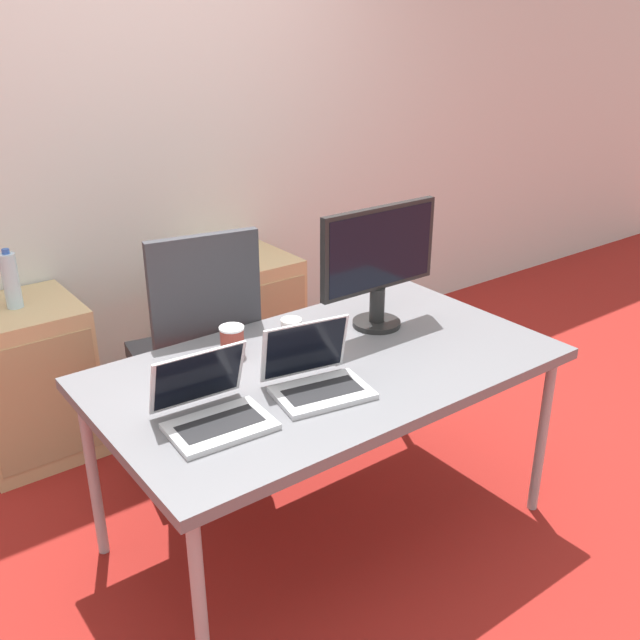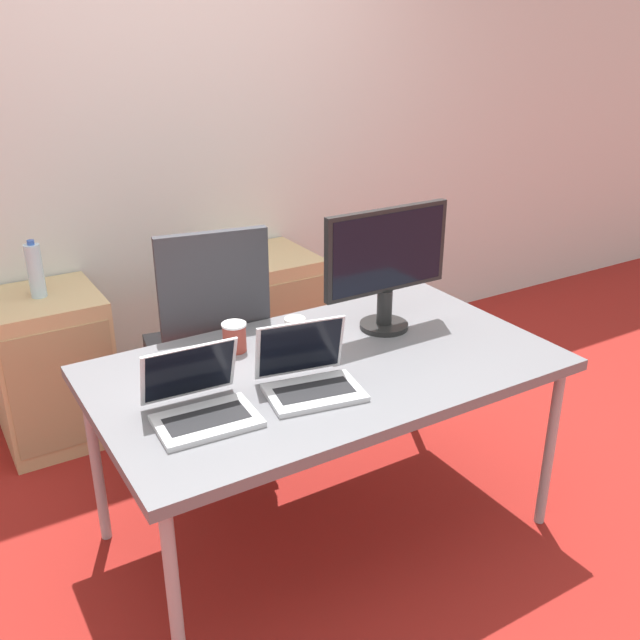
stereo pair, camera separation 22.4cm
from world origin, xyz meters
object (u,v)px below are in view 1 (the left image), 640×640
(mouse, at_px, (326,352))
(coffee_cup_white, at_px, (291,331))
(water_bottle, at_px, (11,280))
(coffee_cup_brown, at_px, (232,341))
(laptop_left, at_px, (316,377))
(cabinet_left, at_px, (29,381))
(cabinet_right, at_px, (243,321))
(office_chair, at_px, (198,376))
(laptop_right, at_px, (213,409))
(monitor, at_px, (379,261))

(mouse, xyz_separation_m, coffee_cup_white, (-0.03, 0.17, 0.03))
(water_bottle, distance_m, coffee_cup_brown, 1.11)
(laptop_left, xyz_separation_m, mouse, (0.18, 0.18, -0.03))
(coffee_cup_white, bearing_deg, water_bottle, 124.64)
(water_bottle, bearing_deg, coffee_cup_brown, -63.51)
(cabinet_left, bearing_deg, coffee_cup_white, -55.30)
(cabinet_right, relative_size, laptop_left, 2.11)
(cabinet_left, bearing_deg, laptop_left, -67.43)
(office_chair, relative_size, cabinet_right, 1.56)
(laptop_left, height_order, laptop_right, laptop_left)
(laptop_right, distance_m, coffee_cup_brown, 0.47)
(water_bottle, distance_m, monitor, 1.56)
(monitor, distance_m, mouse, 0.43)
(monitor, relative_size, mouse, 8.22)
(office_chair, bearing_deg, cabinet_left, 136.37)
(coffee_cup_white, bearing_deg, office_chair, 107.03)
(cabinet_left, distance_m, monitor, 1.68)
(office_chair, relative_size, laptop_right, 3.50)
(water_bottle, xyz_separation_m, coffee_cup_brown, (0.49, -0.99, -0.05))
(water_bottle, relative_size, monitor, 0.48)
(monitor, xyz_separation_m, coffee_cup_white, (-0.36, 0.07, -0.22))
(laptop_left, distance_m, coffee_cup_white, 0.38)
(cabinet_right, height_order, mouse, mouse)
(water_bottle, relative_size, laptop_left, 0.77)
(laptop_left, height_order, coffee_cup_brown, laptop_left)
(mouse, bearing_deg, coffee_cup_white, 101.71)
(office_chair, height_order, coffee_cup_white, office_chair)
(cabinet_left, height_order, cabinet_right, same)
(office_chair, relative_size, laptop_left, 3.28)
(mouse, bearing_deg, water_bottle, 121.97)
(laptop_left, relative_size, laptop_right, 1.07)
(office_chair, bearing_deg, cabinet_right, 44.28)
(cabinet_left, xyz_separation_m, laptop_left, (0.58, -1.39, 0.42))
(water_bottle, height_order, monitor, monitor)
(cabinet_left, bearing_deg, mouse, -57.99)
(cabinet_right, distance_m, laptop_left, 1.55)
(laptop_right, relative_size, monitor, 0.59)
(laptop_left, height_order, monitor, monitor)
(cabinet_right, distance_m, monitor, 1.28)
(office_chair, distance_m, laptop_left, 0.92)
(mouse, bearing_deg, laptop_left, -134.46)
(water_bottle, height_order, mouse, water_bottle)
(cabinet_right, distance_m, laptop_right, 1.69)
(laptop_right, distance_m, monitor, 0.94)
(office_chair, relative_size, coffee_cup_brown, 10.25)
(cabinet_left, relative_size, mouse, 10.90)
(laptop_left, distance_m, mouse, 0.26)
(coffee_cup_brown, bearing_deg, mouse, -39.90)
(cabinet_left, distance_m, coffee_cup_brown, 1.19)
(mouse, bearing_deg, laptop_right, -164.21)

